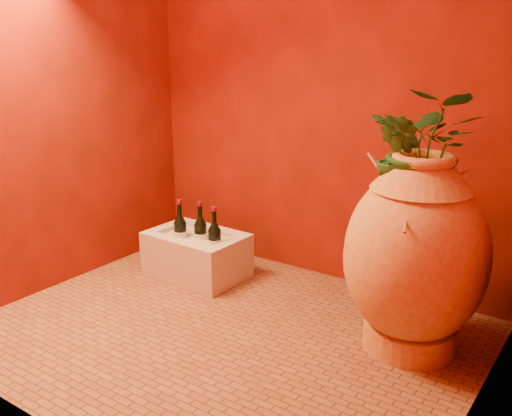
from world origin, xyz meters
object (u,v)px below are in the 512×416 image
Objects in this scene: wine_bottle_a at (215,242)px; wine_bottle_b at (180,233)px; stone_basin at (197,255)px; wall_tap at (382,176)px; wine_bottle_c at (201,235)px; amphora at (416,255)px.

wine_bottle_b is at bearing -179.06° from wine_bottle_a.
wall_tap reaches higher than stone_basin.
wine_bottle_c is at bearing -158.36° from wall_tap.
amphora reaches higher than wine_bottle_a.
stone_basin is at bearing -174.99° from wine_bottle_c.
amphora is 0.68m from wall_tap.
wine_bottle_a and wine_bottle_b have the same top height.
wine_bottle_b is 1.01× the size of wine_bottle_c.
amphora is at bearing -51.35° from wall_tap.
stone_basin is 0.18m from wine_bottle_b.
wine_bottle_a is at bearing -152.77° from wall_tap.
wine_bottle_c is 1.20m from wall_tap.
wine_bottle_b is 2.33× the size of wall_tap.
amphora is 1.58m from wine_bottle_b.
wall_tap reaches higher than wine_bottle_a.
wine_bottle_b reaches higher than wine_bottle_c.
stone_basin is 4.20× the size of wall_tap.
stone_basin is 1.81× the size of wine_bottle_c.
stone_basin is at bearing 25.78° from wine_bottle_b.
wall_tap reaches higher than wine_bottle_c.
amphora reaches higher than wall_tap.
wine_bottle_a is (-1.28, 0.04, -0.21)m from amphora.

